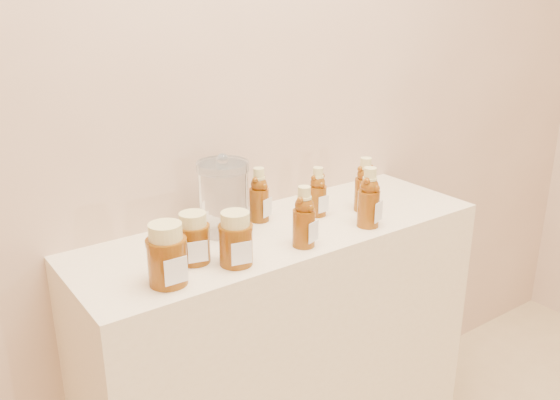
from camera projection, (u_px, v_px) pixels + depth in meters
wall_back at (242, 59)px, 1.67m from camera, size 3.50×0.02×2.70m
display_table at (283, 363)px, 1.82m from camera, size 1.20×0.40×0.90m
bear_bottle_back_left at (259, 191)px, 1.69m from camera, size 0.08×0.08×0.18m
bear_bottle_back_mid at (318, 189)px, 1.74m from camera, size 0.06×0.06×0.17m
bear_bottle_back_right at (365, 181)px, 1.77m from camera, size 0.07×0.07×0.19m
bear_bottle_front_left at (304, 213)px, 1.52m from camera, size 0.08×0.08×0.19m
bear_bottle_front_right at (369, 194)px, 1.65m from camera, size 0.08×0.08×0.20m
honey_jar_left at (167, 254)px, 1.33m from camera, size 0.10×0.10×0.15m
honey_jar_back at (194, 238)px, 1.44m from camera, size 0.10×0.10×0.13m
honey_jar_front at (236, 238)px, 1.43m from camera, size 0.10×0.10×0.14m
glass_canister at (224, 195)px, 1.61m from camera, size 0.16×0.16×0.22m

